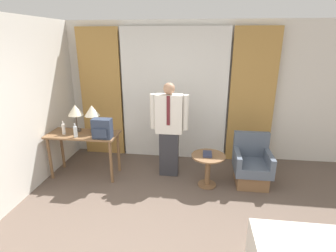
{
  "coord_description": "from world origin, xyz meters",
  "views": [
    {
      "loc": [
        0.52,
        -2.12,
        2.37
      ],
      "look_at": [
        0.0,
        1.98,
        0.98
      ],
      "focal_mm": 28.0,
      "sensor_mm": 36.0,
      "label": 1
    }
  ],
  "objects": [
    {
      "name": "bottle_near_edge",
      "position": [
        -1.79,
        1.86,
        0.89
      ],
      "size": [
        0.06,
        0.06,
        0.24
      ],
      "color": "silver",
      "rests_on": "desk"
    },
    {
      "name": "wall_back",
      "position": [
        0.0,
        3.05,
        1.35
      ],
      "size": [
        10.0,
        0.06,
        2.7
      ],
      "color": "silver",
      "rests_on": "ground_plane"
    },
    {
      "name": "backpack",
      "position": [
        -1.06,
        1.77,
        0.96
      ],
      "size": [
        0.31,
        0.2,
        0.33
      ],
      "color": "#2D384C",
      "rests_on": "desk"
    },
    {
      "name": "table_lamp_left",
      "position": [
        -1.64,
        2.04,
        1.16
      ],
      "size": [
        0.26,
        0.26,
        0.48
      ],
      "color": "#4C4238",
      "rests_on": "desk"
    },
    {
      "name": "side_table",
      "position": [
        0.69,
        1.82,
        0.38
      ],
      "size": [
        0.56,
        0.56,
        0.55
      ],
      "color": "brown",
      "rests_on": "ground_plane"
    },
    {
      "name": "person",
      "position": [
        0.0,
        2.13,
        0.91
      ],
      "size": [
        0.66,
        0.22,
        1.68
      ],
      "color": "#2D2D33",
      "rests_on": "ground_plane"
    },
    {
      "name": "desk",
      "position": [
        -1.49,
        1.92,
        0.67
      ],
      "size": [
        1.22,
        0.54,
        0.79
      ],
      "color": "brown",
      "rests_on": "ground_plane"
    },
    {
      "name": "armchair",
      "position": [
        1.42,
        2.0,
        0.31
      ],
      "size": [
        0.59,
        0.62,
        0.85
      ],
      "color": "brown",
      "rests_on": "ground_plane"
    },
    {
      "name": "bottle_by_lamp",
      "position": [
        -1.53,
        1.75,
        0.89
      ],
      "size": [
        0.06,
        0.06,
        0.24
      ],
      "color": "silver",
      "rests_on": "desk"
    },
    {
      "name": "curtain_drape_left",
      "position": [
        -1.49,
        2.92,
        1.29
      ],
      "size": [
        0.84,
        0.06,
        2.58
      ],
      "color": "#B28442",
      "rests_on": "ground_plane"
    },
    {
      "name": "curtain_sheer_center",
      "position": [
        0.0,
        2.92,
        1.29
      ],
      "size": [
        2.06,
        0.06,
        2.58
      ],
      "color": "white",
      "rests_on": "ground_plane"
    },
    {
      "name": "table_lamp_right",
      "position": [
        -1.33,
        2.04,
        1.16
      ],
      "size": [
        0.26,
        0.26,
        0.48
      ],
      "color": "#4C4238",
      "rests_on": "desk"
    },
    {
      "name": "curtain_drape_right",
      "position": [
        1.49,
        2.92,
        1.29
      ],
      "size": [
        0.84,
        0.06,
        2.58
      ],
      "color": "#B28442",
      "rests_on": "ground_plane"
    },
    {
      "name": "book",
      "position": [
        0.67,
        1.83,
        0.57
      ],
      "size": [
        0.14,
        0.24,
        0.03
      ],
      "color": "#2D334C",
      "rests_on": "side_table"
    }
  ]
}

